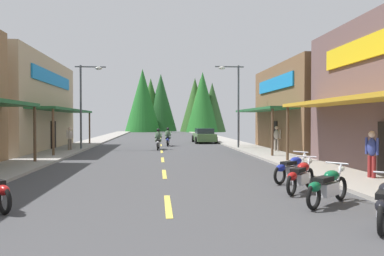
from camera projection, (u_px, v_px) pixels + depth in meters
The scene contains 17 objects.
ground at pixel (161, 149), 27.27m from camera, with size 10.76×83.58×0.10m, color #424244.
sidewalk_left at pixel (72, 148), 26.64m from camera, with size 2.53×83.58×0.12m, color #9E9991.
sidewalk_right at pixel (247, 147), 27.90m from camera, with size 2.53×83.58×0.12m, color #9E9991.
centerline_dashes at pixel (161, 144), 31.85m from camera, with size 0.16×61.84×0.01m.
storefront_right_far at pixel (331, 108), 25.36m from camera, with size 10.04×10.06×6.02m.
streetlamp_left at pixel (86, 95), 25.70m from camera, with size 2.19×0.30×6.12m.
streetlamp_right at pixel (234, 95), 26.80m from camera, with size 2.19×0.30×6.28m.
motorcycle_parked_right_1 at pixel (327, 186), 8.99m from camera, with size 1.73×1.41×1.04m.
motorcycle_parked_right_2 at pixel (301, 176), 10.67m from camera, with size 1.51×1.65×1.04m.
motorcycle_parked_right_3 at pixel (292, 168), 12.35m from camera, with size 1.79×1.33×1.04m.
rider_cruising_lead at pixel (158, 141), 26.22m from camera, with size 0.60×2.14×1.57m.
rider_cruising_trailing at pixel (168, 138), 30.05m from camera, with size 0.61×2.14×1.57m.
pedestrian_by_shop at pixel (276, 137), 23.69m from camera, with size 0.53×0.38×1.77m.
pedestrian_browsing at pixel (372, 152), 12.58m from camera, with size 0.34×0.55×1.77m.
pedestrian_waiting at pixel (70, 137), 24.67m from camera, with size 0.41×0.49×1.70m.
parked_car_curbside at pixel (204, 136), 34.40m from camera, with size 2.08×4.31×1.40m.
treeline_backdrop at pixel (176, 103), 70.04m from camera, with size 19.24×13.54×12.12m.
Camera 1 is at (-0.25, -0.54, 2.13)m, focal length 33.42 mm.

